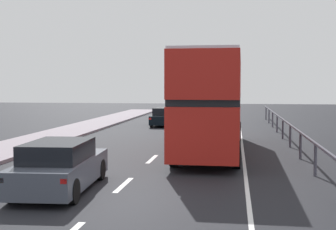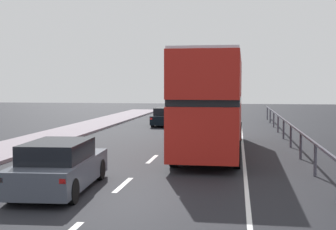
% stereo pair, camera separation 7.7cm
% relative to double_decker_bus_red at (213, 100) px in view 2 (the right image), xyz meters
% --- Properties ---
extents(ground_plane, '(75.90, 120.00, 0.10)m').
position_rel_double_decker_bus_red_xyz_m(ground_plane, '(-2.25, -8.84, -2.31)').
color(ground_plane, black).
extents(lane_paint_markings, '(3.73, 46.00, 0.01)m').
position_rel_double_decker_bus_red_xyz_m(lane_paint_markings, '(-0.00, 0.10, -2.25)').
color(lane_paint_markings, silver).
rests_on(lane_paint_markings, ground).
extents(bridge_side_railing, '(0.10, 42.00, 1.09)m').
position_rel_double_decker_bus_red_xyz_m(bridge_side_railing, '(3.57, 0.16, -1.37)').
color(bridge_side_railing, '#494755').
rests_on(bridge_side_railing, ground).
extents(double_decker_bus_red, '(2.62, 11.30, 4.21)m').
position_rel_double_decker_bus_red_xyz_m(double_decker_bus_red, '(0.00, 0.00, 0.00)').
color(double_decker_bus_red, '#AD1D16').
rests_on(double_decker_bus_red, ground).
extents(hatchback_car_near, '(1.97, 4.48, 1.40)m').
position_rel_double_decker_bus_red_xyz_m(hatchback_car_near, '(-3.83, -8.23, -1.58)').
color(hatchback_car_near, '#424855').
rests_on(hatchback_car_near, ground).
extents(sedan_car_ahead, '(1.76, 4.51, 1.29)m').
position_rel_double_decker_bus_red_xyz_m(sedan_car_ahead, '(-3.93, 12.80, -1.63)').
color(sedan_car_ahead, black).
rests_on(sedan_car_ahead, ground).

